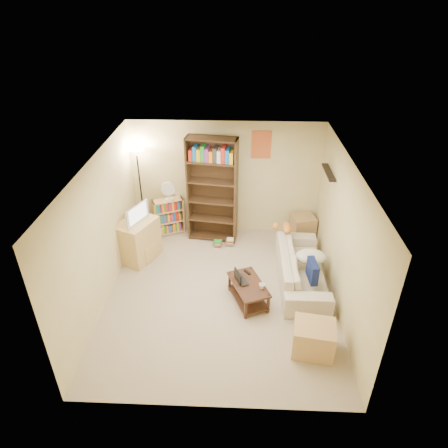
# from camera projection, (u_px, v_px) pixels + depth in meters

# --- Properties ---
(room) EXTENTS (4.50, 4.54, 2.52)m
(room) POSITION_uv_depth(u_px,v_px,m) (221.00, 216.00, 6.37)
(room) COLOR tan
(room) RESTS_ON ground
(sofa) EXTENTS (2.09, 0.82, 0.61)m
(sofa) POSITION_uv_depth(u_px,v_px,m) (302.00, 268.00, 7.36)
(sofa) COLOR beige
(sofa) RESTS_ON ground
(navy_pillow) EXTENTS (0.16, 0.41, 0.36)m
(navy_pillow) POSITION_uv_depth(u_px,v_px,m) (312.00, 271.00, 6.83)
(navy_pillow) COLOR #121C50
(navy_pillow) RESTS_ON sofa
(cream_blanket) EXTENTS (0.56, 0.40, 0.24)m
(cream_blanket) POSITION_uv_depth(u_px,v_px,m) (311.00, 257.00, 7.29)
(cream_blanket) COLOR silver
(cream_blanket) RESTS_ON sofa
(tabby_cat) EXTENTS (0.48, 0.17, 0.17)m
(tabby_cat) POSITION_uv_depth(u_px,v_px,m) (285.00, 227.00, 7.86)
(tabby_cat) COLOR orange
(tabby_cat) RESTS_ON sofa
(coffee_table) EXTENTS (0.77, 0.99, 0.39)m
(coffee_table) POSITION_uv_depth(u_px,v_px,m) (248.00, 290.00, 6.91)
(coffee_table) COLOR #46231B
(coffee_table) RESTS_ON ground
(laptop) EXTENTS (0.49, 0.45, 0.03)m
(laptop) POSITION_uv_depth(u_px,v_px,m) (244.00, 279.00, 6.92)
(laptop) COLOR black
(laptop) RESTS_ON coffee_table
(laptop_screen) EXTENTS (0.12, 0.27, 0.19)m
(laptop_screen) POSITION_uv_depth(u_px,v_px,m) (238.00, 276.00, 6.83)
(laptop_screen) COLOR white
(laptop_screen) RESTS_ON laptop
(mug) EXTENTS (0.19, 0.19, 0.10)m
(mug) POSITION_uv_depth(u_px,v_px,m) (262.00, 286.00, 6.70)
(mug) COLOR white
(mug) RESTS_ON coffee_table
(tv_remote) EXTENTS (0.14, 0.15, 0.02)m
(tv_remote) POSITION_uv_depth(u_px,v_px,m) (247.00, 272.00, 7.10)
(tv_remote) COLOR black
(tv_remote) RESTS_ON coffee_table
(tv_stand) EXTENTS (0.85, 0.96, 0.85)m
(tv_stand) POSITION_uv_depth(u_px,v_px,m) (138.00, 240.00, 7.95)
(tv_stand) COLOR #D8B969
(tv_stand) RESTS_ON ground
(television) EXTENTS (0.71, 0.58, 0.37)m
(television) POSITION_uv_depth(u_px,v_px,m) (135.00, 213.00, 7.63)
(television) COLOR black
(television) RESTS_ON tv_stand
(tall_bookshelf) EXTENTS (1.06, 0.49, 2.27)m
(tall_bookshelf) POSITION_uv_depth(u_px,v_px,m) (212.00, 188.00, 8.20)
(tall_bookshelf) COLOR #3B2A16
(tall_bookshelf) RESTS_ON ground
(short_bookshelf) EXTENTS (0.70, 0.51, 0.83)m
(short_bookshelf) POSITION_uv_depth(u_px,v_px,m) (169.00, 216.00, 8.78)
(short_bookshelf) COLOR tan
(short_bookshelf) RESTS_ON ground
(desk_fan) EXTENTS (0.30, 0.17, 0.43)m
(desk_fan) POSITION_uv_depth(u_px,v_px,m) (168.00, 191.00, 8.41)
(desk_fan) COLOR silver
(desk_fan) RESTS_ON short_bookshelf
(floor_lamp) EXTENTS (0.33, 0.33, 1.96)m
(floor_lamp) POSITION_uv_depth(u_px,v_px,m) (138.00, 167.00, 8.22)
(floor_lamp) COLOR black
(floor_lamp) RESTS_ON ground
(side_table) EXTENTS (0.55, 0.55, 0.53)m
(side_table) POSITION_uv_depth(u_px,v_px,m) (303.00, 227.00, 8.69)
(side_table) COLOR tan
(side_table) RESTS_ON ground
(end_cabinet) EXTENTS (0.68, 0.59, 0.50)m
(end_cabinet) POSITION_uv_depth(u_px,v_px,m) (314.00, 338.00, 5.95)
(end_cabinet) COLOR tan
(end_cabinet) RESTS_ON ground
(book_stacks) EXTENTS (0.43, 0.18, 0.18)m
(book_stacks) POSITION_uv_depth(u_px,v_px,m) (224.00, 243.00, 8.48)
(book_stacks) COLOR red
(book_stacks) RESTS_ON ground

